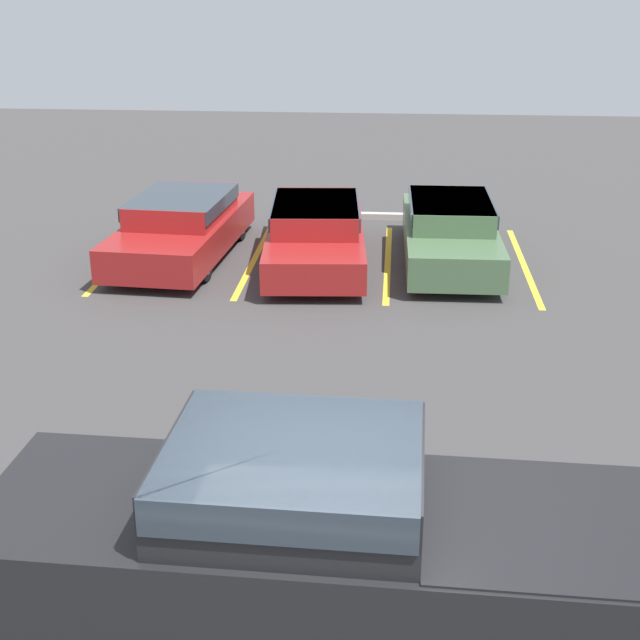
# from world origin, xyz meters

# --- Properties ---
(stall_stripe_a) EXTENTS (0.12, 4.92, 0.01)m
(stall_stripe_a) POSITION_xyz_m (-4.93, 10.70, 0.00)
(stall_stripe_a) COLOR yellow
(stall_stripe_a) RESTS_ON ground_plane
(stall_stripe_b) EXTENTS (0.12, 4.92, 0.01)m
(stall_stripe_b) POSITION_xyz_m (-2.29, 10.70, 0.00)
(stall_stripe_b) COLOR yellow
(stall_stripe_b) RESTS_ON ground_plane
(stall_stripe_c) EXTENTS (0.12, 4.92, 0.01)m
(stall_stripe_c) POSITION_xyz_m (0.34, 10.70, 0.00)
(stall_stripe_c) COLOR yellow
(stall_stripe_c) RESTS_ON ground_plane
(stall_stripe_d) EXTENTS (0.12, 4.92, 0.01)m
(stall_stripe_d) POSITION_xyz_m (2.98, 10.70, 0.00)
(stall_stripe_d) COLOR yellow
(stall_stripe_d) RESTS_ON ground_plane
(pickup_truck) EXTENTS (6.01, 2.16, 1.73)m
(pickup_truck) POSITION_xyz_m (-0.01, 0.32, 0.87)
(pickup_truck) COLOR black
(pickup_truck) RESTS_ON ground_plane
(parked_sedan_a) EXTENTS (2.17, 4.85, 1.23)m
(parked_sedan_a) POSITION_xyz_m (-3.72, 10.69, 0.66)
(parked_sedan_a) COLOR maroon
(parked_sedan_a) RESTS_ON ground_plane
(parked_sedan_b) EXTENTS (2.16, 4.91, 1.18)m
(parked_sedan_b) POSITION_xyz_m (-1.07, 10.55, 0.63)
(parked_sedan_b) COLOR maroon
(parked_sedan_b) RESTS_ON ground_plane
(parked_sedan_c) EXTENTS (1.79, 4.73, 1.22)m
(parked_sedan_c) POSITION_xyz_m (1.52, 10.83, 0.65)
(parked_sedan_c) COLOR #4C6B47
(parked_sedan_c) RESTS_ON ground_plane
(wheel_stop_curb) EXTENTS (1.93, 0.20, 0.14)m
(wheel_stop_curb) POSITION_xyz_m (-0.05, 13.88, 0.07)
(wheel_stop_curb) COLOR #B7B2A8
(wheel_stop_curb) RESTS_ON ground_plane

